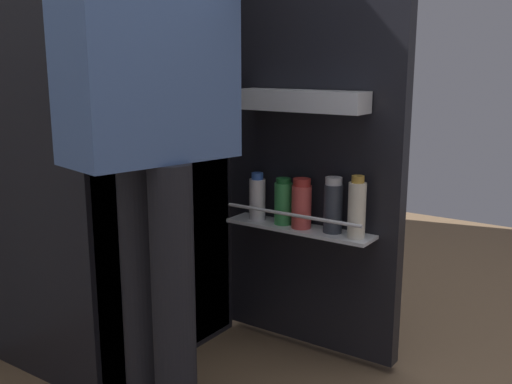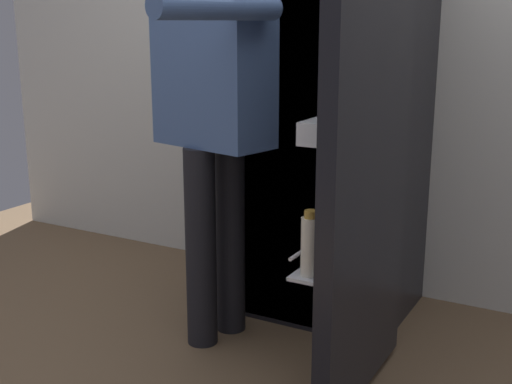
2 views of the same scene
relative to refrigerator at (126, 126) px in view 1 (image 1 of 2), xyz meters
The scene contains 4 objects.
ground_plane 0.96m from the refrigerator, 94.16° to the right, with size 5.11×5.11×0.00m, color brown.
kitchen_wall 0.57m from the refrigerator, 94.87° to the left, with size 4.40×0.10×2.45m, color silver.
refrigerator is the anchor object (origin of this frame).
person 0.55m from the refrigerator, 125.03° to the right, with size 0.55×0.81×1.59m.
Camera 1 is at (-1.43, -1.09, 1.05)m, focal length 41.49 mm.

